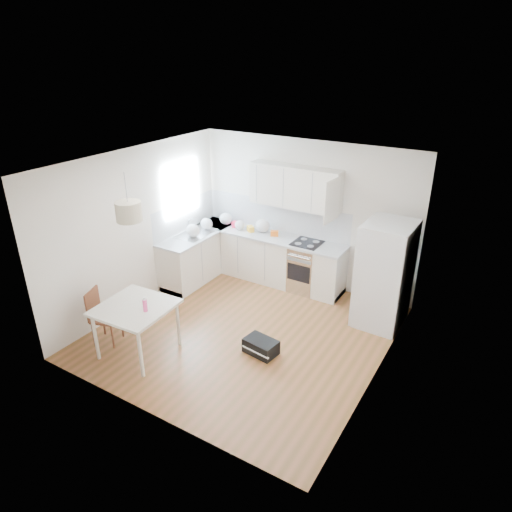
{
  "coord_description": "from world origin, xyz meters",
  "views": [
    {
      "loc": [
        3.31,
        -5.12,
        4.11
      ],
      "look_at": [
        -0.03,
        0.4,
        1.16
      ],
      "focal_mm": 32.0,
      "sensor_mm": 36.0,
      "label": 1
    }
  ],
  "objects_px": {
    "gym_bag": "(261,346)",
    "dining_table": "(135,311)",
    "refrigerator": "(386,275)",
    "dining_chair": "(106,317)"
  },
  "relations": [
    {
      "from": "dining_chair",
      "to": "gym_bag",
      "type": "bearing_deg",
      "value": 3.85
    },
    {
      "from": "refrigerator",
      "to": "dining_table",
      "type": "distance_m",
      "value": 3.86
    },
    {
      "from": "gym_bag",
      "to": "dining_table",
      "type": "bearing_deg",
      "value": -141.75
    },
    {
      "from": "dining_table",
      "to": "gym_bag",
      "type": "bearing_deg",
      "value": 27.17
    },
    {
      "from": "dining_table",
      "to": "gym_bag",
      "type": "relative_size",
      "value": 2.16
    },
    {
      "from": "refrigerator",
      "to": "dining_table",
      "type": "xyz_separation_m",
      "value": [
        -2.8,
        -2.66,
        -0.17
      ]
    },
    {
      "from": "refrigerator",
      "to": "gym_bag",
      "type": "distance_m",
      "value": 2.28
    },
    {
      "from": "refrigerator",
      "to": "dining_chair",
      "type": "relative_size",
      "value": 1.99
    },
    {
      "from": "dining_table",
      "to": "refrigerator",
      "type": "bearing_deg",
      "value": 40.56
    },
    {
      "from": "refrigerator",
      "to": "gym_bag",
      "type": "height_order",
      "value": "refrigerator"
    }
  ]
}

